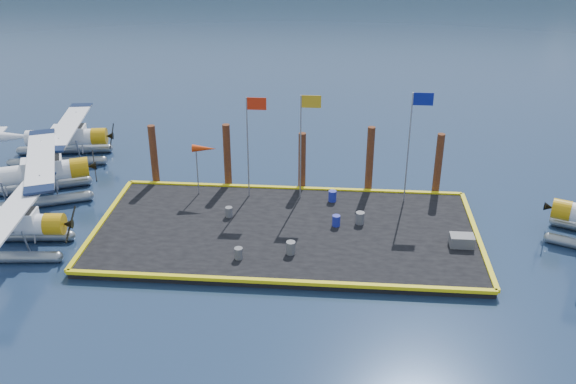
% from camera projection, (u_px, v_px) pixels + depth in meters
% --- Properties ---
extents(ground, '(4000.00, 4000.00, 0.00)m').
position_uv_depth(ground, '(286.00, 235.00, 34.24)').
color(ground, '#172A47').
rests_on(ground, ground).
extents(dock, '(20.00, 10.00, 0.40)m').
position_uv_depth(dock, '(286.00, 232.00, 34.16)').
color(dock, black).
rests_on(dock, ground).
extents(dock_bumpers, '(20.25, 10.25, 0.18)m').
position_uv_depth(dock_bumpers, '(286.00, 227.00, 34.03)').
color(dock_bumpers, yellow).
rests_on(dock_bumpers, dock).
extents(seaplane_a, '(8.25, 9.10, 3.22)m').
position_uv_depth(seaplane_a, '(10.00, 227.00, 32.16)').
color(seaplane_a, gray).
rests_on(seaplane_a, ground).
extents(seaplane_b, '(9.06, 9.55, 3.48)m').
position_uv_depth(seaplane_b, '(36.00, 176.00, 37.54)').
color(seaplane_b, gray).
rests_on(seaplane_b, ground).
extents(seaplane_c, '(8.51, 9.33, 3.30)m').
position_uv_depth(seaplane_c, '(64.00, 140.00, 42.96)').
color(seaplane_c, gray).
rests_on(seaplane_c, ground).
extents(drum_0, '(0.40, 0.40, 0.56)m').
position_uv_depth(drum_0, '(229.00, 212.00, 35.20)').
color(drum_0, '#56565B').
rests_on(drum_0, dock).
extents(drum_1, '(0.47, 0.47, 0.66)m').
position_uv_depth(drum_1, '(291.00, 248.00, 31.67)').
color(drum_1, '#56565B').
rests_on(drum_1, dock).
extents(drum_2, '(0.43, 0.43, 0.61)m').
position_uv_depth(drum_2, '(336.00, 221.00, 34.25)').
color(drum_2, '#1B2599').
rests_on(drum_2, dock).
extents(drum_3, '(0.42, 0.42, 0.59)m').
position_uv_depth(drum_3, '(239.00, 253.00, 31.27)').
color(drum_3, '#56565B').
rests_on(drum_3, dock).
extents(drum_4, '(0.47, 0.47, 0.66)m').
position_uv_depth(drum_4, '(360.00, 218.00, 34.47)').
color(drum_4, '#56565B').
rests_on(drum_4, dock).
extents(drum_5, '(0.46, 0.46, 0.64)m').
position_uv_depth(drum_5, '(332.00, 196.00, 36.89)').
color(drum_5, '#1B2599').
rests_on(drum_5, dock).
extents(crate, '(1.19, 0.80, 0.60)m').
position_uv_depth(crate, '(462.00, 241.00, 32.36)').
color(crate, '#56565B').
rests_on(crate, dock).
extents(flagpole_red, '(1.14, 0.08, 6.00)m').
position_uv_depth(flagpole_red, '(251.00, 132.00, 35.90)').
color(flagpole_red, '#97969E').
rests_on(flagpole_red, dock).
extents(flagpole_yellow, '(1.14, 0.08, 6.20)m').
position_uv_depth(flagpole_yellow, '(304.00, 131.00, 35.62)').
color(flagpole_yellow, '#97969E').
rests_on(flagpole_yellow, dock).
extents(flagpole_blue, '(1.14, 0.08, 6.50)m').
position_uv_depth(flagpole_blue, '(413.00, 132.00, 35.10)').
color(flagpole_blue, '#97969E').
rests_on(flagpole_blue, dock).
extents(windsock, '(1.40, 0.44, 3.12)m').
position_uv_depth(windsock, '(204.00, 150.00, 36.61)').
color(windsock, '#97969E').
rests_on(windsock, dock).
extents(piling_0, '(0.44, 0.44, 4.00)m').
position_uv_depth(piling_0, '(154.00, 157.00, 38.84)').
color(piling_0, '#442213').
rests_on(piling_0, ground).
extents(piling_1, '(0.44, 0.44, 4.20)m').
position_uv_depth(piling_1, '(227.00, 158.00, 38.46)').
color(piling_1, '#442213').
rests_on(piling_1, ground).
extents(piling_2, '(0.44, 0.44, 3.80)m').
position_uv_depth(piling_2, '(302.00, 163.00, 38.22)').
color(piling_2, '#442213').
rests_on(piling_2, ground).
extents(piling_3, '(0.44, 0.44, 4.30)m').
position_uv_depth(piling_3, '(370.00, 161.00, 37.81)').
color(piling_3, '#442213').
rests_on(piling_3, ground).
extents(piling_4, '(0.44, 0.44, 4.00)m').
position_uv_depth(piling_4, '(438.00, 166.00, 37.58)').
color(piling_4, '#442213').
rests_on(piling_4, ground).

